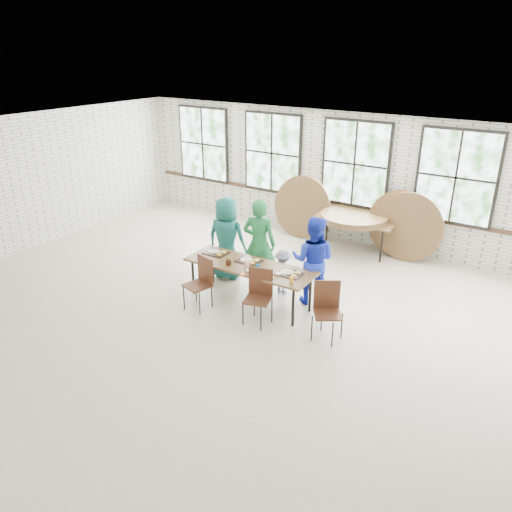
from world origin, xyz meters
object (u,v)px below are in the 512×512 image
(dining_table, at_px, (249,268))
(chair_near_right, at_px, (259,291))
(storage_table, at_px, (354,222))
(chair_near_left, at_px, (201,278))

(dining_table, height_order, chair_near_right, chair_near_right)
(storage_table, bearing_deg, chair_near_left, -111.86)
(chair_near_left, height_order, storage_table, chair_near_left)
(dining_table, relative_size, chair_near_right, 2.55)
(dining_table, xyz_separation_m, chair_near_right, (0.52, -0.47, -0.13))
(chair_near_right, distance_m, storage_table, 3.82)
(chair_near_right, xyz_separation_m, storage_table, (0.03, 3.81, 0.13))
(dining_table, height_order, storage_table, same)
(chair_near_left, bearing_deg, chair_near_right, 21.27)
(chair_near_right, bearing_deg, storage_table, 72.72)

